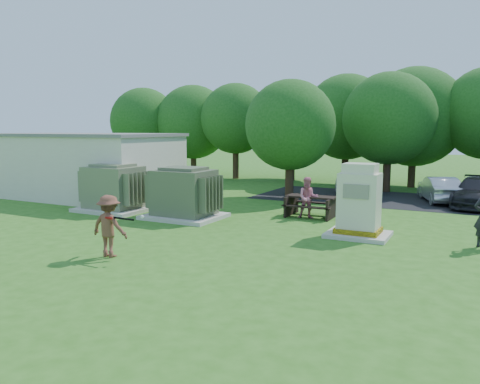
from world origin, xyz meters
The scene contains 15 objects.
ground centered at (0.00, 0.00, 0.00)m, with size 120.00×120.00×0.00m, color #2D6619.
service_building centered at (-11.00, 7.00, 1.60)m, with size 10.00×5.00×3.20m, color beige.
service_building_roof centered at (-11.00, 7.00, 3.27)m, with size 10.20×5.20×0.15m, color slate.
parking_strip centered at (7.00, 13.50, 0.01)m, with size 20.00×6.00×0.01m, color #232326.
transformer_left centered at (-6.50, 4.50, 0.97)m, with size 3.00×2.40×2.07m.
transformer_right centered at (-2.80, 4.50, 0.97)m, with size 3.00×2.40×2.07m.
generator_cabinet centered at (4.24, 4.44, 1.08)m, with size 2.02×1.65×2.46m.
picnic_table centered at (1.67, 7.15, 0.54)m, with size 2.02×1.52×0.87m.
batter centered at (-1.42, -1.26, 0.88)m, with size 1.14×0.65×1.76m, color brown.
person_at_picnic centered at (1.67, 6.74, 0.84)m, with size 0.81×0.63×1.67m, color #D37085.
car_white centered at (1.59, 14.01, 0.69)m, with size 1.64×4.07×1.39m, color white.
car_silver_a centered at (6.01, 13.81, 0.63)m, with size 1.33×3.81×1.26m, color #B5B5BA.
car_dark centered at (7.67, 13.08, 0.67)m, with size 1.87×4.59×1.33m, color black.
batting_equipment centered at (-0.88, -1.32, 1.17)m, with size 1.09×0.37×0.15m.
tree_row centered at (1.75, 18.50, 4.15)m, with size 41.30×13.30×7.30m.
Camera 1 is at (7.76, -11.02, 3.60)m, focal length 35.00 mm.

